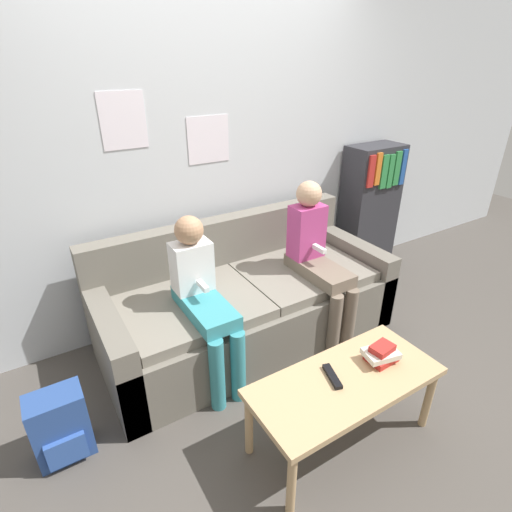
# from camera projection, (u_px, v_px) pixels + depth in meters

# --- Properties ---
(ground_plane) EXTENTS (10.00, 10.00, 0.00)m
(ground_plane) POSITION_uv_depth(u_px,v_px,m) (290.00, 380.00, 2.62)
(ground_plane) COLOR #4C4742
(wall_back) EXTENTS (8.00, 0.06, 2.60)m
(wall_back) POSITION_uv_depth(u_px,v_px,m) (207.00, 150.00, 2.87)
(wall_back) COLOR silver
(wall_back) RESTS_ON ground_plane
(couch) EXTENTS (2.08, 0.89, 0.84)m
(couch) POSITION_uv_depth(u_px,v_px,m) (246.00, 303.00, 2.92)
(couch) COLOR #6B665B
(couch) RESTS_ON ground_plane
(coffee_table) EXTENTS (1.02, 0.45, 0.43)m
(coffee_table) POSITION_uv_depth(u_px,v_px,m) (345.00, 386.00, 2.06)
(coffee_table) COLOR tan
(coffee_table) RESTS_ON ground_plane
(person_left) EXTENTS (0.24, 0.60, 1.08)m
(person_left) POSITION_uv_depth(u_px,v_px,m) (203.00, 296.00, 2.42)
(person_left) COLOR teal
(person_left) RESTS_ON ground_plane
(person_right) EXTENTS (0.24, 0.60, 1.15)m
(person_right) POSITION_uv_depth(u_px,v_px,m) (317.00, 255.00, 2.83)
(person_right) COLOR #756656
(person_right) RESTS_ON ground_plane
(tv_remote) EXTENTS (0.09, 0.17, 0.02)m
(tv_remote) POSITION_uv_depth(u_px,v_px,m) (332.00, 376.00, 2.04)
(tv_remote) COLOR black
(tv_remote) RESTS_ON coffee_table
(book_stack) EXTENTS (0.20, 0.16, 0.10)m
(book_stack) POSITION_uv_depth(u_px,v_px,m) (381.00, 354.00, 2.14)
(book_stack) COLOR red
(book_stack) RESTS_ON coffee_table
(bookshelf) EXTENTS (0.52, 0.31, 1.21)m
(bookshelf) POSITION_uv_depth(u_px,v_px,m) (369.00, 210.00, 3.76)
(bookshelf) COLOR #2D2D33
(bookshelf) RESTS_ON ground_plane
(backpack) EXTENTS (0.27, 0.21, 0.40)m
(backpack) POSITION_uv_depth(u_px,v_px,m) (61.00, 426.00, 2.06)
(backpack) COLOR #284789
(backpack) RESTS_ON ground_plane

